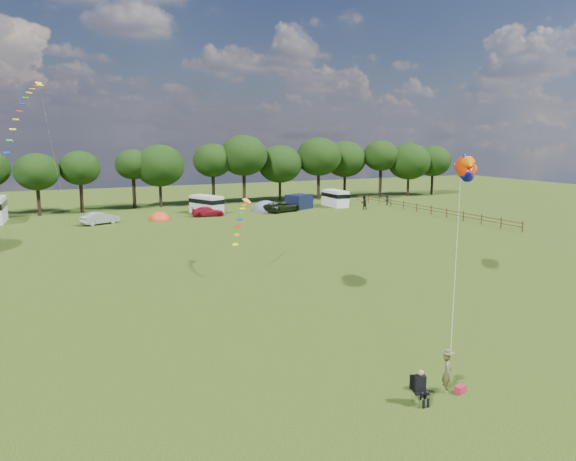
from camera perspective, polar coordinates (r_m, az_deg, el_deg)
name	(u,v)px	position (r m, az deg, el deg)	size (l,w,h in m)	color
ground_plane	(350,326)	(30.89, 6.30, -9.61)	(180.00, 180.00, 0.00)	black
tree_line	(185,162)	(82.60, -10.40, 6.81)	(102.98, 10.98, 10.27)	black
fence	(424,208)	(76.45, 13.64, 2.24)	(0.12, 33.12, 1.20)	#472D19
car_b	(100,218)	(68.55, -18.57, 1.20)	(1.52, 4.08, 1.44)	#9EA2A8
car_c	(208,212)	(72.23, -8.14, 1.91)	(1.68, 4.00, 1.20)	#A91225
car_d	(282,206)	(75.73, -0.60, 2.46)	(2.44, 5.38, 1.47)	black
campervan_c	(206,204)	(74.64, -8.29, 2.69)	(3.76, 5.31, 2.40)	silver
campervan_d	(335,198)	(81.85, 4.81, 3.34)	(2.10, 4.84, 2.36)	white
tent_orange	(160,220)	(70.09, -12.92, 1.05)	(2.63, 2.88, 2.06)	#EC3F1C
tent_greyblue	(266,211)	(76.54, -2.25, 1.99)	(3.85, 4.21, 2.86)	slate
awning_navy	(299,202)	(79.03, 1.13, 2.95)	(3.19, 2.59, 1.99)	black
kite_flyer	(447,372)	(23.97, 15.88, -13.69)	(0.58, 0.38, 1.60)	brown
camp_chair	(420,383)	(22.74, 13.23, -14.84)	(0.69, 0.70, 1.37)	#99999E
kite_bag	(460,389)	(24.21, 17.11, -15.17)	(0.43, 0.29, 0.31)	#B0203B
fish_kite	(466,168)	(39.18, 17.61, 6.04)	(2.98, 3.84, 2.09)	red
streamer_kite_a	(26,105)	(50.07, -25.11, 11.48)	(3.30, 5.47, 5.74)	yellow
streamer_kite_c	(242,214)	(42.53, -4.67, 1.71)	(3.17, 4.90, 2.80)	yellow
walker_a	(364,203)	(78.82, 7.71, 2.83)	(0.94, 0.58, 1.93)	black
walker_b	(387,200)	(84.33, 10.01, 3.08)	(1.00, 0.47, 1.55)	black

